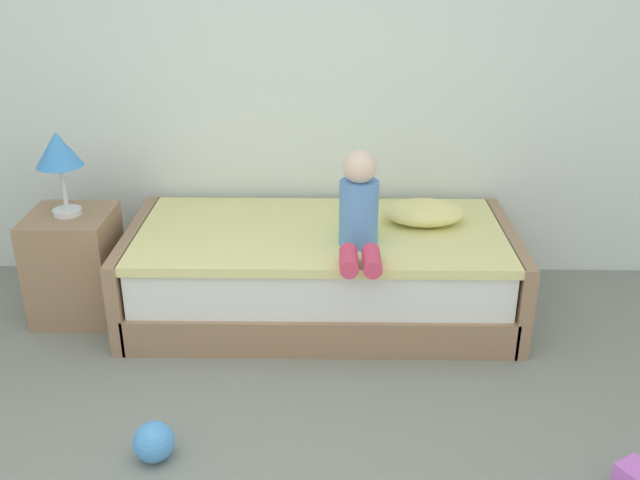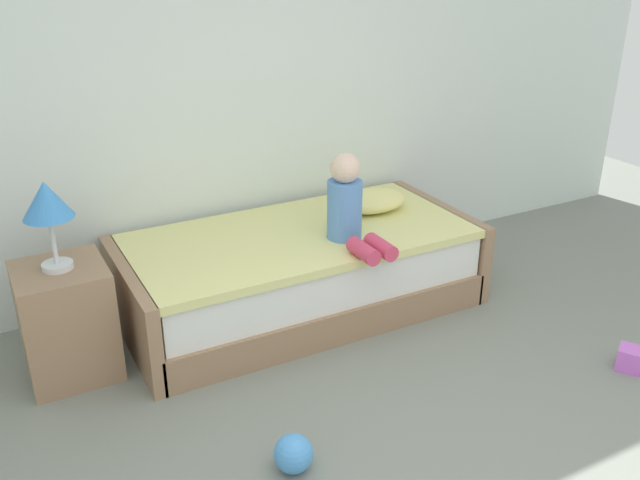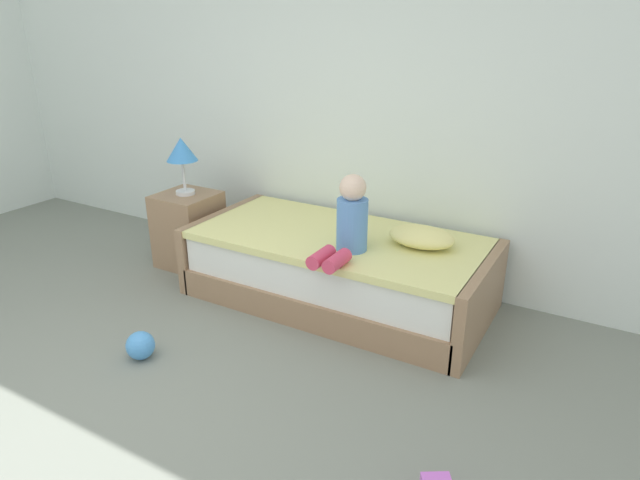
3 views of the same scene
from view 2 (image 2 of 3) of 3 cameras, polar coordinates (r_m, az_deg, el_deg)
wall_rear at (r=4.18m, az=-10.52°, el=14.60°), size 7.20×0.10×2.90m
bed at (r=4.15m, az=-1.64°, el=-2.61°), size 2.11×1.00×0.50m
nightstand at (r=3.75m, az=-20.17°, el=-6.33°), size 0.44×0.44×0.60m
table_lamp at (r=3.49m, az=-21.63°, el=2.76°), size 0.24×0.24×0.45m
child_figure at (r=3.87m, az=2.41°, el=2.77°), size 0.20×0.51×0.50m
pillow at (r=4.36m, az=4.40°, el=3.25°), size 0.44×0.30×0.13m
toy_ball at (r=3.06m, az=-2.21°, el=-17.23°), size 0.17×0.17×0.17m
toy_block at (r=4.02m, az=24.25°, el=-8.93°), size 0.17×0.17×0.12m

